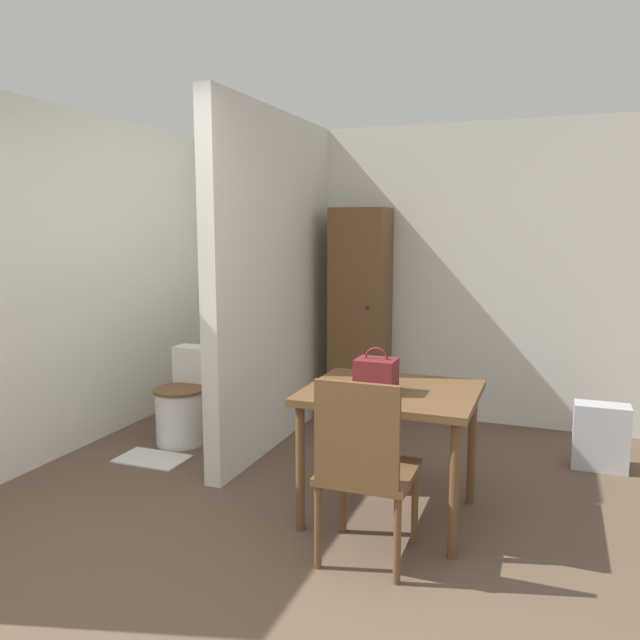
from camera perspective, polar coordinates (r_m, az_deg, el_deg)
name	(u,v)px	position (r m, az deg, el deg)	size (l,w,h in m)	color
wall_back	(398,273)	(5.54, 7.11, 4.26)	(4.99, 0.12, 2.50)	silver
wall_left	(68,282)	(4.96, -22.01, 3.21)	(0.12, 4.36, 2.50)	silver
partition_wall	(276,281)	(4.76, -4.06, 3.62)	(0.12, 2.00, 2.50)	silver
dining_table	(391,405)	(3.57, 6.52, -7.72)	(0.95, 0.80, 0.75)	brown
wooden_chair	(364,465)	(3.11, 4.06, -13.05)	(0.46, 0.46, 0.95)	brown
toilet	(184,403)	(4.99, -12.33, -7.46)	(0.39, 0.54, 0.71)	white
handbag	(376,375)	(3.46, 5.15, -5.02)	(0.22, 0.17, 0.25)	maroon
wooden_cabinet	(360,315)	(5.37, 3.71, 0.48)	(0.46, 0.43, 1.81)	brown
bath_mat	(152,459)	(4.74, -15.10, -12.14)	(0.49, 0.31, 0.01)	silver
space_heater	(601,437)	(4.76, 24.28, -9.69)	(0.36, 0.19, 0.46)	#BCBCC1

